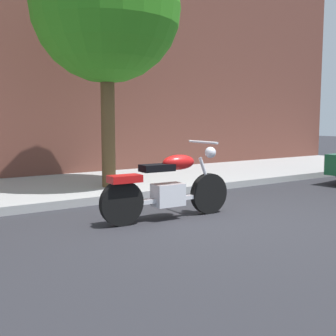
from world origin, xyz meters
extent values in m
plane|color=#28282D|center=(0.00, 0.00, 0.00)|extent=(60.00, 60.00, 0.00)
cube|color=#9B9B9B|center=(0.00, 3.43, 0.07)|extent=(18.94, 3.27, 0.14)
cube|color=brown|center=(0.00, 5.32, 3.76)|extent=(18.94, 0.50, 7.52)
cylinder|color=black|center=(0.21, 0.23, 0.31)|extent=(0.62, 0.14, 0.62)
cylinder|color=black|center=(-1.25, 0.31, 0.31)|extent=(0.62, 0.14, 0.62)
cube|color=silver|center=(-0.52, 0.27, 0.36)|extent=(0.45, 0.30, 0.32)
cube|color=silver|center=(-0.52, 0.27, 0.29)|extent=(1.32, 0.15, 0.06)
ellipsoid|color=red|center=(-0.34, 0.26, 0.82)|extent=(0.53, 0.29, 0.22)
cube|color=black|center=(-0.70, 0.28, 0.76)|extent=(0.49, 0.26, 0.10)
cube|color=red|center=(-1.20, 0.30, 0.64)|extent=(0.45, 0.26, 0.10)
cylinder|color=silver|center=(0.15, 0.24, 0.59)|extent=(0.27, 0.06, 0.58)
cylinder|color=silver|center=(0.09, 0.24, 1.10)|extent=(0.07, 0.70, 0.04)
sphere|color=silver|center=(0.23, 0.23, 0.94)|extent=(0.17, 0.17, 0.17)
cylinder|color=silver|center=(-0.76, 0.44, 0.26)|extent=(0.80, 0.13, 0.09)
cylinder|color=brown|center=(-0.28, 2.68, 1.38)|extent=(0.27, 0.27, 2.75)
sphere|color=#348A1E|center=(-0.28, 2.68, 3.52)|extent=(2.80, 2.80, 2.80)
camera|label=1|loc=(-3.85, -4.66, 1.42)|focal=44.87mm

